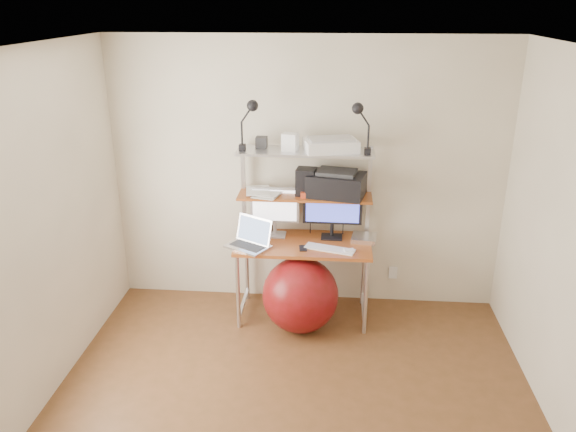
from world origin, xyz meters
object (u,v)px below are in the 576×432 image
monitor_black (332,210)px  monitor_silver (275,208)px  exercise_ball (300,295)px  printer (336,184)px  laptop (251,240)px

monitor_black → monitor_silver: bearing=179.8°
exercise_ball → printer: bearing=50.6°
printer → laptop: bearing=-150.6°
monitor_black → printer: printer is taller
monitor_silver → laptop: 0.38m
monitor_silver → printer: printer is taller
monitor_silver → laptop: size_ratio=1.08×
monitor_silver → monitor_black: 0.52m
laptop → exercise_ball: laptop is taller
monitor_silver → exercise_ball: (0.26, -0.38, -0.67)m
monitor_silver → laptop: bearing=-124.7°
monitor_black → laptop: monitor_black is taller
printer → exercise_ball: printer is taller
printer → exercise_ball: size_ratio=0.81×
laptop → printer: 0.90m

